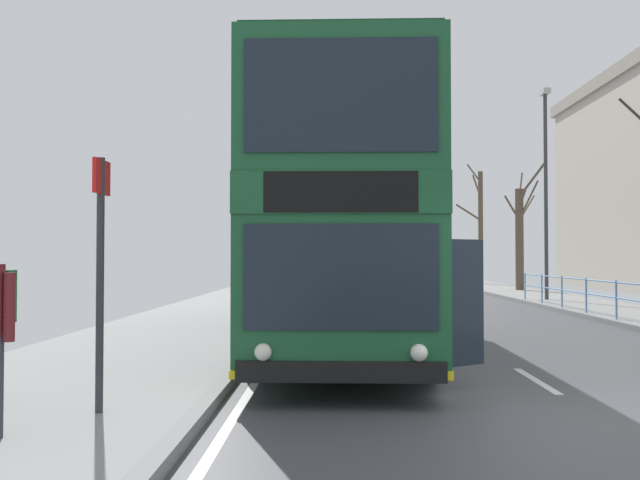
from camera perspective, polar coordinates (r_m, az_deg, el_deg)
name	(u,v)px	position (r m, az deg, el deg)	size (l,w,h in m)	color
ground	(542,423)	(7.54, 18.23, -14.45)	(15.80, 140.00, 0.20)	#45454A
double_decker_bus_main	(341,225)	(13.37, 1.76, 1.23)	(3.22, 11.65, 4.53)	#19512D
bus_stop_sign_near	(100,255)	(7.36, -18.06, -1.21)	(0.08, 0.44, 2.64)	#2D2D33
street_lamp_far_side	(546,178)	(27.15, 18.54, 5.00)	(0.28, 0.60, 8.01)	#38383D
bare_tree_far_00	(480,222)	(42.17, 13.35, 1.45)	(1.39, 2.90, 7.42)	brown
bare_tree_far_02	(520,234)	(34.43, 16.56, 0.48)	(1.81, 3.28, 6.03)	brown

